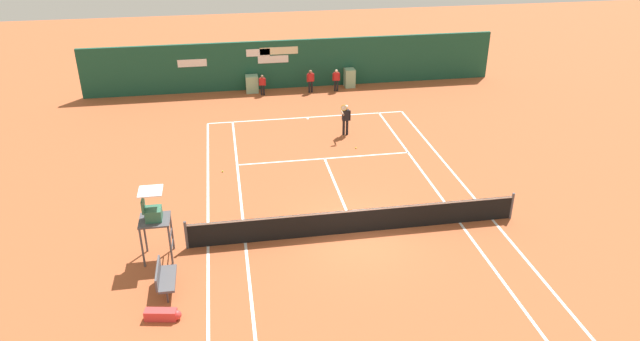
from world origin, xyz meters
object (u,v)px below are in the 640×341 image
at_px(tennis_ball_by_sideline, 356,148).
at_px(ball_kid_centre_post, 262,84).
at_px(umpire_chair, 154,216).
at_px(ball_kid_right_post, 336,79).
at_px(player_bench, 164,277).
at_px(ball_kid_left_post, 311,80).
at_px(player_on_baseline, 346,117).
at_px(tennis_ball_near_service_line, 222,171).
at_px(equipment_bag, 164,315).

bearing_deg(tennis_ball_by_sideline, ball_kid_centre_post, 113.67).
xyz_separation_m(umpire_chair, ball_kid_right_post, (9.32, 16.18, -0.86)).
height_order(player_bench, ball_kid_left_post, ball_kid_left_post).
distance_m(ball_kid_centre_post, ball_kid_left_post, 2.88).
distance_m(umpire_chair, ball_kid_left_post, 17.96).
bearing_deg(ball_kid_centre_post, player_on_baseline, 129.16).
bearing_deg(tennis_ball_near_service_line, equipment_bag, -101.31).
distance_m(player_on_baseline, ball_kid_centre_post, 7.68).
relative_size(player_on_baseline, tennis_ball_by_sideline, 26.29).
height_order(player_bench, player_on_baseline, player_on_baseline).
distance_m(equipment_bag, ball_kid_centre_post, 19.93).
relative_size(ball_kid_left_post, tennis_ball_near_service_line, 20.44).
height_order(player_on_baseline, tennis_ball_by_sideline, player_on_baseline).
height_order(player_on_baseline, ball_kid_right_post, player_on_baseline).
xyz_separation_m(ball_kid_right_post, ball_kid_left_post, (-1.57, 0.00, 0.03)).
distance_m(ball_kid_right_post, ball_kid_left_post, 1.57).
bearing_deg(ball_kid_right_post, player_on_baseline, 88.87).
xyz_separation_m(equipment_bag, player_on_baseline, (8.07, 12.62, 0.78)).
bearing_deg(tennis_ball_by_sideline, umpire_chair, -138.31).
bearing_deg(tennis_ball_near_service_line, player_on_baseline, 27.28).
distance_m(player_bench, ball_kid_centre_post, 18.60).
relative_size(equipment_bag, tennis_ball_by_sideline, 15.91).
height_order(ball_kid_centre_post, tennis_ball_near_service_line, ball_kid_centre_post).
bearing_deg(player_on_baseline, ball_kid_right_post, -97.36).
bearing_deg(player_bench, player_on_baseline, 144.16).
height_order(equipment_bag, ball_kid_centre_post, ball_kid_centre_post).
height_order(umpire_chair, tennis_ball_near_service_line, umpire_chair).
bearing_deg(tennis_ball_by_sideline, player_bench, -131.01).
xyz_separation_m(player_bench, ball_kid_right_post, (9.00, 18.03, 0.27)).
bearing_deg(ball_kid_centre_post, equipment_bag, 88.33).
bearing_deg(tennis_ball_by_sideline, player_on_baseline, 95.18).
height_order(umpire_chair, ball_kid_right_post, umpire_chair).
bearing_deg(tennis_ball_near_service_line, player_bench, -103.50).
height_order(ball_kid_left_post, tennis_ball_by_sideline, ball_kid_left_post).
xyz_separation_m(tennis_ball_near_service_line, tennis_ball_by_sideline, (6.34, 1.47, 0.00)).
bearing_deg(player_on_baseline, player_bench, 54.14).
distance_m(player_on_baseline, tennis_ball_by_sideline, 1.96).
xyz_separation_m(ball_kid_left_post, tennis_ball_near_service_line, (-5.49, -9.98, -0.77)).
xyz_separation_m(player_bench, equipment_bag, (0.05, -1.38, -0.35)).
bearing_deg(equipment_bag, ball_kid_right_post, 65.25).
relative_size(ball_kid_left_post, tennis_ball_by_sideline, 20.44).
bearing_deg(ball_kid_right_post, tennis_ball_by_sideline, 91.39).
xyz_separation_m(ball_kid_centre_post, ball_kid_left_post, (2.88, 0.00, 0.09)).
height_order(player_bench, tennis_ball_by_sideline, player_bench).
bearing_deg(umpire_chair, ball_kid_left_post, 154.39).
relative_size(player_on_baseline, ball_kid_centre_post, 1.45).
height_order(ball_kid_centre_post, tennis_ball_by_sideline, ball_kid_centre_post).
bearing_deg(umpire_chair, tennis_ball_by_sideline, 131.69).
bearing_deg(ball_kid_left_post, player_on_baseline, 88.00).
bearing_deg(umpire_chair, player_bench, 9.93).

